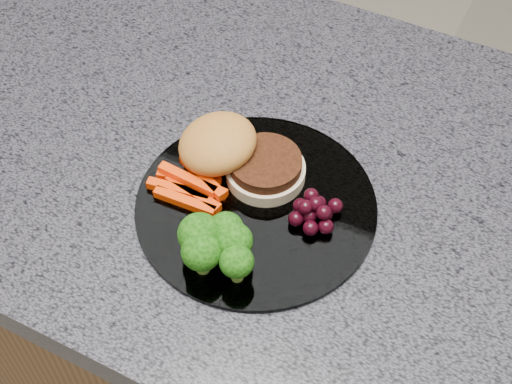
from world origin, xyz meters
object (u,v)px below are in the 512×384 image
Objects in this scene: island_cabinet at (251,336)px; burger at (235,155)px; grape_bunch at (315,212)px; plate at (256,205)px.

burger reaches higher than island_cabinet.
island_cabinet is 21.91× the size of grape_bunch.
burger reaches higher than grape_bunch.
island_cabinet is at bearing 122.50° from plate.
burger is 3.02× the size of grape_bunch.
burger is (-0.04, 0.04, 0.02)m from plate.
plate is at bearing -171.06° from grape_bunch.
island_cabinet is 7.25× the size of burger.
grape_bunch is at bearing -29.91° from island_cabinet.
plate reaches higher than island_cabinet.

